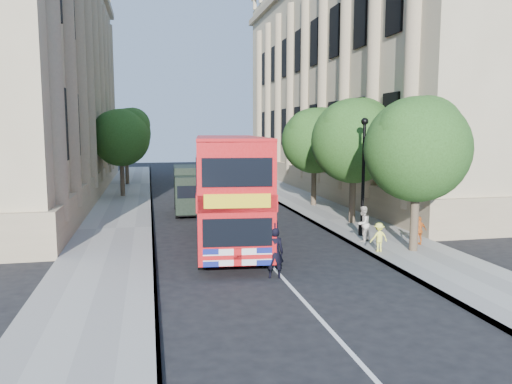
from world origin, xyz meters
TOP-DOWN VIEW (x-y plane):
  - ground at (0.00, 0.00)m, footprint 120.00×120.00m
  - pavement_right at (5.75, 10.00)m, footprint 3.50×80.00m
  - pavement_left at (-5.75, 10.00)m, footprint 3.50×80.00m
  - building_right at (13.80, 24.00)m, footprint 12.00×38.00m
  - building_left at (-13.80, 24.00)m, footprint 12.00×38.00m
  - tree_right_near at (5.84, 3.03)m, footprint 4.00×4.00m
  - tree_right_mid at (5.84, 9.03)m, footprint 4.20×4.20m
  - tree_right_far at (5.84, 15.03)m, footprint 4.00×4.00m
  - tree_left_far at (-5.96, 22.03)m, footprint 4.00×4.00m
  - tree_left_back at (-5.96, 30.03)m, footprint 4.20×4.20m
  - lamp_post at (5.00, 6.00)m, footprint 0.32×0.32m
  - double_decker_bus at (-0.98, 5.74)m, footprint 3.45×9.73m
  - box_van at (-1.80, 14.11)m, footprint 2.06×4.72m
  - police_constable at (-0.26, 1.00)m, footprint 0.67×0.50m
  - woman_pedestrian at (4.53, 4.88)m, footprint 0.92×0.89m
  - child_a at (6.51, 3.82)m, footprint 0.71×0.36m
  - child_b at (4.40, 3.11)m, footprint 0.76×0.48m

SIDE VIEW (x-z plane):
  - ground at x=0.00m, z-range 0.00..0.00m
  - pavement_right at x=5.75m, z-range 0.00..0.12m
  - pavement_left at x=-5.75m, z-range 0.00..0.12m
  - child_b at x=4.40m, z-range 0.12..1.24m
  - child_a at x=6.51m, z-range 0.12..1.28m
  - police_constable at x=-0.26m, z-range 0.00..1.67m
  - woman_pedestrian at x=4.53m, z-range 0.12..1.61m
  - box_van at x=-1.80m, z-range -0.03..2.63m
  - double_decker_bus at x=-0.98m, z-range 0.23..4.63m
  - lamp_post at x=5.00m, z-range -0.07..5.09m
  - tree_right_near at x=5.84m, z-range 1.21..7.29m
  - tree_right_far at x=5.84m, z-range 1.24..7.39m
  - tree_left_far at x=-5.96m, z-range 1.30..7.59m
  - tree_right_mid at x=5.84m, z-range 1.26..7.63m
  - tree_left_back at x=-5.96m, z-range 1.38..8.03m
  - building_right at x=13.80m, z-range 0.00..18.00m
  - building_left at x=-13.80m, z-range 0.00..18.00m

